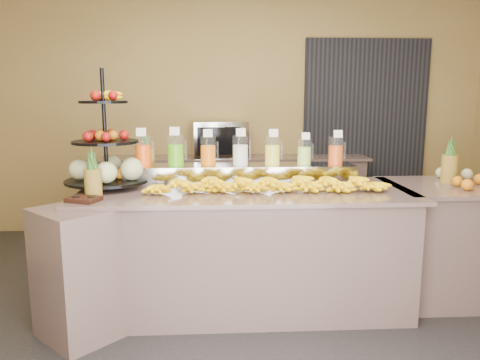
{
  "coord_description": "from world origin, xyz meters",
  "views": [
    {
      "loc": [
        -0.24,
        -3.17,
        1.63
      ],
      "look_at": [
        -0.05,
        0.3,
        1.01
      ],
      "focal_mm": 35.0,
      "sensor_mm": 36.0,
      "label": 1
    }
  ],
  "objects": [
    {
      "name": "ground",
      "position": [
        0.0,
        0.0,
        0.0
      ],
      "size": [
        6.0,
        6.0,
        0.0
      ],
      "primitive_type": "plane",
      "color": "black",
      "rests_on": "ground"
    },
    {
      "name": "room_envelope",
      "position": [
        0.19,
        0.79,
        1.88
      ],
      "size": [
        6.04,
        5.02,
        2.82
      ],
      "color": "olive",
      "rests_on": "ground"
    },
    {
      "name": "buffet_counter",
      "position": [
        -0.12,
        0.26,
        0.47
      ],
      "size": [
        2.75,
        1.25,
        0.93
      ],
      "color": "gray",
      "rests_on": "ground"
    },
    {
      "name": "right_counter",
      "position": [
        1.7,
        0.4,
        0.47
      ],
      "size": [
        1.08,
        0.88,
        0.93
      ],
      "color": "gray",
      "rests_on": "ground"
    },
    {
      "name": "back_ledge",
      "position": [
        0.0,
        2.25,
        0.47
      ],
      "size": [
        3.1,
        0.55,
        0.93
      ],
      "color": "gray",
      "rests_on": "ground"
    },
    {
      "name": "pitcher_tray",
      "position": [
        -0.03,
        0.58,
        1.01
      ],
      "size": [
        1.85,
        0.3,
        0.15
      ],
      "primitive_type": "cube",
      "color": "gray",
      "rests_on": "buffet_counter"
    },
    {
      "name": "juice_pitcher_orange_a",
      "position": [
        -0.81,
        0.58,
        1.19
      ],
      "size": [
        0.13,
        0.14,
        0.32
      ],
      "color": "silver",
      "rests_on": "pitcher_tray"
    },
    {
      "name": "juice_pitcher_green",
      "position": [
        -0.55,
        0.58,
        1.19
      ],
      "size": [
        0.13,
        0.14,
        0.32
      ],
      "color": "silver",
      "rests_on": "pitcher_tray"
    },
    {
      "name": "juice_pitcher_orange_b",
      "position": [
        -0.29,
        0.58,
        1.18
      ],
      "size": [
        0.13,
        0.13,
        0.3
      ],
      "color": "silver",
      "rests_on": "pitcher_tray"
    },
    {
      "name": "juice_pitcher_milk",
      "position": [
        -0.03,
        0.58,
        1.18
      ],
      "size": [
        0.13,
        0.13,
        0.31
      ],
      "color": "silver",
      "rests_on": "pitcher_tray"
    },
    {
      "name": "juice_pitcher_lemon",
      "position": [
        0.23,
        0.58,
        1.18
      ],
      "size": [
        0.13,
        0.13,
        0.3
      ],
      "color": "silver",
      "rests_on": "pitcher_tray"
    },
    {
      "name": "juice_pitcher_lime",
      "position": [
        0.49,
        0.58,
        1.17
      ],
      "size": [
        0.11,
        0.12,
        0.27
      ],
      "color": "silver",
      "rests_on": "pitcher_tray"
    },
    {
      "name": "juice_pitcher_orange_c",
      "position": [
        0.75,
        0.58,
        1.18
      ],
      "size": [
        0.12,
        0.12,
        0.29
      ],
      "color": "silver",
      "rests_on": "pitcher_tray"
    },
    {
      "name": "banana_heap",
      "position": [
        0.15,
        0.25,
        1.0
      ],
      "size": [
        1.8,
        0.16,
        0.15
      ],
      "color": "yellow",
      "rests_on": "buffet_counter"
    },
    {
      "name": "fruit_stand",
      "position": [
        -1.03,
        0.47,
        1.16
      ],
      "size": [
        0.82,
        0.82,
        0.91
      ],
      "rotation": [
        0.0,
        0.0,
        0.33
      ],
      "color": "black",
      "rests_on": "buffet_counter"
    },
    {
      "name": "condiment_caddy",
      "position": [
        -1.12,
        -0.04,
        0.95
      ],
      "size": [
        0.25,
        0.22,
        0.03
      ],
      "primitive_type": "cube",
      "rotation": [
        0.0,
        0.0,
        -0.37
      ],
      "color": "black",
      "rests_on": "buffet_counter"
    },
    {
      "name": "pineapple_left_a",
      "position": [
        -1.08,
        0.09,
        1.06
      ],
      "size": [
        0.12,
        0.12,
        0.36
      ],
      "rotation": [
        0.0,
        0.0,
        -0.06
      ],
      "color": "brown",
      "rests_on": "buffet_counter"
    },
    {
      "name": "pineapple_left_b",
      "position": [
        -0.81,
        0.8,
        1.09
      ],
      "size": [
        0.14,
        0.14,
        0.42
      ],
      "rotation": [
        0.0,
        0.0,
        -0.34
      ],
      "color": "brown",
      "rests_on": "buffet_counter"
    },
    {
      "name": "right_fruit_pile",
      "position": [
        1.81,
        0.34,
        1.0
      ],
      "size": [
        0.43,
        0.41,
        0.23
      ],
      "color": "brown",
      "rests_on": "right_counter"
    },
    {
      "name": "oven_warmer",
      "position": [
        -0.18,
        2.25,
        1.14
      ],
      "size": [
        0.67,
        0.51,
        0.41
      ],
      "primitive_type": "cube",
      "rotation": [
        0.0,
        0.0,
        0.12
      ],
      "color": "gray",
      "rests_on": "back_ledge"
    }
  ]
}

